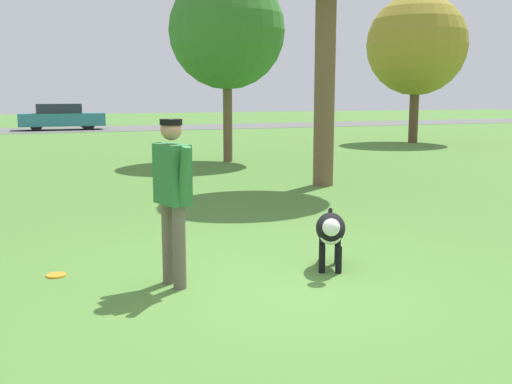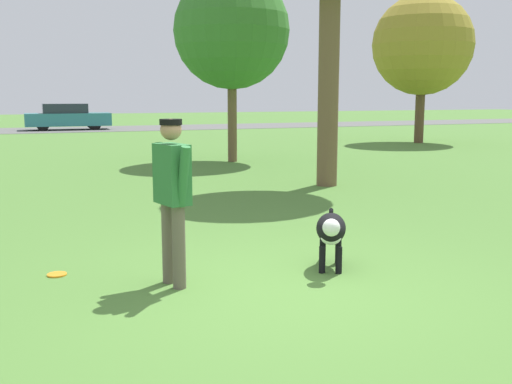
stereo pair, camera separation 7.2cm
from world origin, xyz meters
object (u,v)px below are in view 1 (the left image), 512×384
Objects in this scene: frisbee at (56,275)px; parked_car_teal at (61,117)px; tree_mid_center at (227,31)px; tree_far_right at (417,45)px; dog at (331,230)px; person at (173,189)px.

parked_car_teal is (2.38, 28.30, 0.70)m from frisbee.
tree_mid_center is 0.91× the size of tree_far_right.
parked_car_teal is at bearing 99.40° from tree_mid_center.
tree_far_right is at bearing 22.01° from tree_mid_center.
parked_car_teal is at bearing -150.40° from dog.
tree_mid_center is 19.03m from parked_car_teal.
frisbee is at bearing -137.54° from tree_far_right.
parked_car_teal is (-12.38, 14.78, -3.13)m from tree_far_right.
person is 29.11m from parked_car_teal.
person reaches higher than parked_car_teal.
tree_mid_center reaches higher than frisbee.
tree_far_right is 19.54m from parked_car_teal.
parked_car_teal is (1.31, 29.08, -0.27)m from person.
tree_mid_center is at bearing 143.96° from person.
dog is 19.01m from tree_far_right.
parked_car_teal is (-0.42, 29.17, 0.28)m from dog.
tree_far_right is at bearing -49.43° from parked_car_teal.
tree_mid_center is 10.05m from tree_far_right.
frisbee is at bearing -78.42° from dog.
tree_far_right reaches higher than tree_mid_center.
tree_mid_center is at bearing -165.23° from dog.
frisbee is at bearing -94.19° from parked_car_teal.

